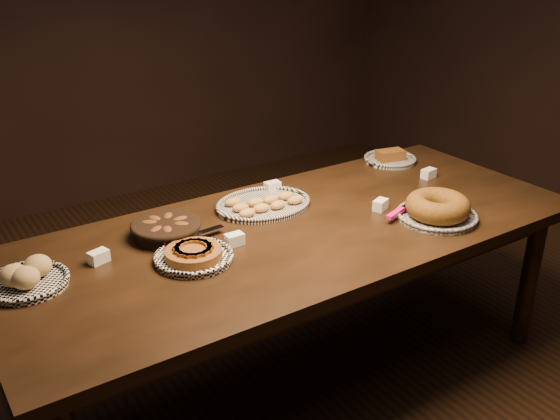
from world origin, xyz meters
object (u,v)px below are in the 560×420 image
madeleine_platter (263,204)px  buffet_table (297,244)px  bundt_cake_plate (437,209)px  apple_tart_plate (193,255)px

madeleine_platter → buffet_table: bearing=-97.1°
buffet_table → bundt_cake_plate: (0.53, -0.25, 0.12)m
apple_tart_plate → madeleine_platter: bearing=8.6°
bundt_cake_plate → apple_tart_plate: bearing=151.9°
madeleine_platter → bundt_cake_plate: 0.73m
buffet_table → bundt_cake_plate: bearing=-25.5°
apple_tart_plate → madeleine_platter: size_ratio=0.82×
buffet_table → apple_tart_plate: 0.48m
apple_tart_plate → bundt_cake_plate: size_ratio=0.92×
buffet_table → madeleine_platter: madeleine_platter is taller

